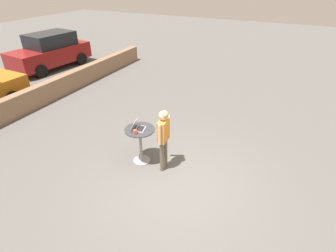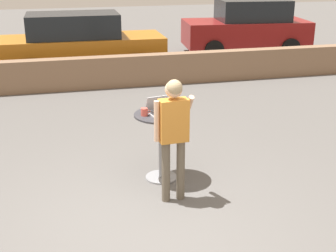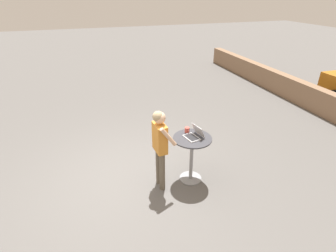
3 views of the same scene
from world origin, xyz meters
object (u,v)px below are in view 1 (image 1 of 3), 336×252
object	(u,v)px
parked_car_further_down	(50,51)
standing_person	(163,133)
cafe_table	(140,140)
laptop	(138,127)
coffee_mug	(135,132)

from	to	relation	value
parked_car_further_down	standing_person	bearing A→B (deg)	-118.15
cafe_table	laptop	xyz separation A→B (m)	(-0.01, 0.04, 0.37)
standing_person	coffee_mug	bearing A→B (deg)	111.10
standing_person	parked_car_further_down	bearing A→B (deg)	61.85
laptop	coffee_mug	distance (m)	0.23
standing_person	parked_car_further_down	size ratio (longest dim) A/B	0.40
laptop	parked_car_further_down	xyz separation A→B (m)	(4.79, 8.21, -0.18)
laptop	parked_car_further_down	bearing A→B (deg)	59.76
laptop	cafe_table	bearing A→B (deg)	-71.31
cafe_table	coffee_mug	size ratio (longest dim) A/B	7.35
cafe_table	parked_car_further_down	world-z (taller)	parked_car_further_down
cafe_table	standing_person	size ratio (longest dim) A/B	0.60
laptop	standing_person	distance (m)	0.69
cafe_table	laptop	world-z (taller)	laptop
cafe_table	coffee_mug	distance (m)	0.44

